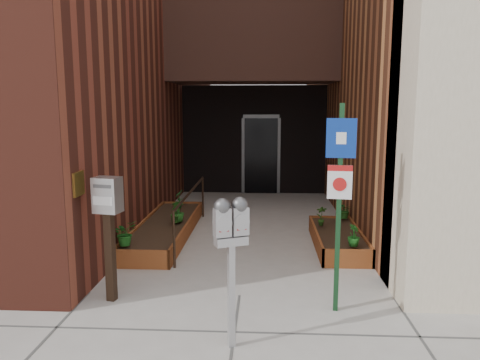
# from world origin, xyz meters

# --- Properties ---
(ground) EXTENTS (80.00, 80.00, 0.00)m
(ground) POSITION_xyz_m (0.00, 0.00, 0.00)
(ground) COLOR #9E9991
(ground) RESTS_ON ground
(architecture) EXTENTS (20.00, 14.60, 10.00)m
(architecture) POSITION_xyz_m (-0.18, 6.89, 4.98)
(architecture) COLOR maroon
(architecture) RESTS_ON ground
(planter_left) EXTENTS (0.90, 3.60, 0.30)m
(planter_left) POSITION_xyz_m (-1.55, 2.70, 0.13)
(planter_left) COLOR brown
(planter_left) RESTS_ON ground
(planter_right) EXTENTS (0.80, 2.20, 0.30)m
(planter_right) POSITION_xyz_m (1.60, 2.20, 0.13)
(planter_right) COLOR brown
(planter_right) RESTS_ON ground
(handrail) EXTENTS (0.04, 3.34, 0.90)m
(handrail) POSITION_xyz_m (-1.05, 2.65, 0.75)
(handrail) COLOR black
(handrail) RESTS_ON ground
(parking_meter) EXTENTS (0.36, 0.25, 1.57)m
(parking_meter) POSITION_xyz_m (-0.01, -1.30, 1.21)
(parking_meter) COLOR #AEAEB1
(parking_meter) RESTS_ON ground
(sign_post) EXTENTS (0.34, 0.10, 2.49)m
(sign_post) POSITION_xyz_m (1.19, -0.39, 1.53)
(sign_post) COLOR #14371B
(sign_post) RESTS_ON ground
(payment_dropbox) EXTENTS (0.36, 0.29, 1.59)m
(payment_dropbox) POSITION_xyz_m (-1.62, -0.23, 1.15)
(payment_dropbox) COLOR black
(payment_dropbox) RESTS_ON ground
(shrub_left_a) EXTENTS (0.49, 0.49, 0.39)m
(shrub_left_a) POSITION_xyz_m (-1.85, 1.15, 0.49)
(shrub_left_a) COLOR #1C5D1A
(shrub_left_a) RESTS_ON planter_left
(shrub_left_b) EXTENTS (0.24, 0.24, 0.36)m
(shrub_left_b) POSITION_xyz_m (-1.35, 2.60, 0.48)
(shrub_left_b) COLOR #215618
(shrub_left_b) RESTS_ON planter_left
(shrub_left_c) EXTENTS (0.28, 0.28, 0.40)m
(shrub_left_c) POSITION_xyz_m (-1.30, 2.68, 0.50)
(shrub_left_c) COLOR #1D5518
(shrub_left_c) RESTS_ON planter_left
(shrub_left_d) EXTENTS (0.24, 0.24, 0.39)m
(shrub_left_d) POSITION_xyz_m (-1.50, 3.85, 0.50)
(shrub_left_d) COLOR #1B5F21
(shrub_left_d) RESTS_ON planter_left
(shrub_right_a) EXTENTS (0.27, 0.27, 0.34)m
(shrub_right_a) POSITION_xyz_m (1.70, 1.30, 0.47)
(shrub_right_a) COLOR #1B611C
(shrub_right_a) RESTS_ON planter_right
(shrub_right_b) EXTENTS (0.20, 0.20, 0.37)m
(shrub_right_b) POSITION_xyz_m (1.35, 2.53, 0.48)
(shrub_right_b) COLOR #255117
(shrub_right_b) RESTS_ON planter_right
(shrub_right_c) EXTENTS (0.39, 0.39, 0.32)m
(shrub_right_c) POSITION_xyz_m (1.85, 3.08, 0.46)
(shrub_right_c) COLOR #1D5117
(shrub_right_c) RESTS_ON planter_right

